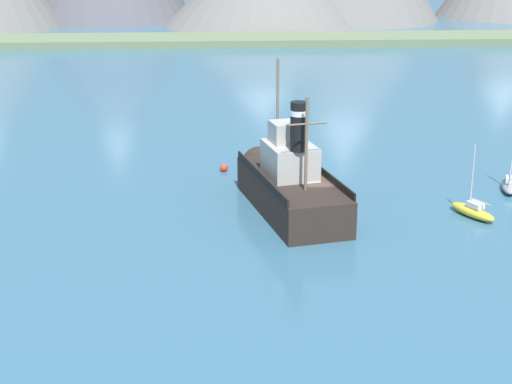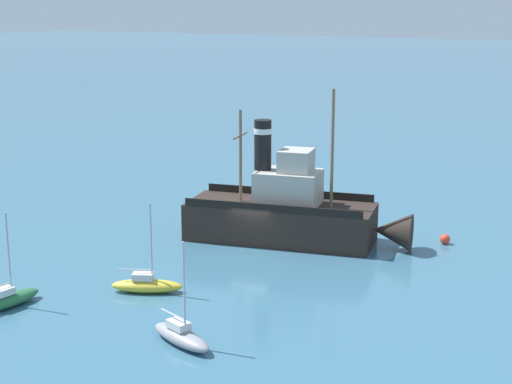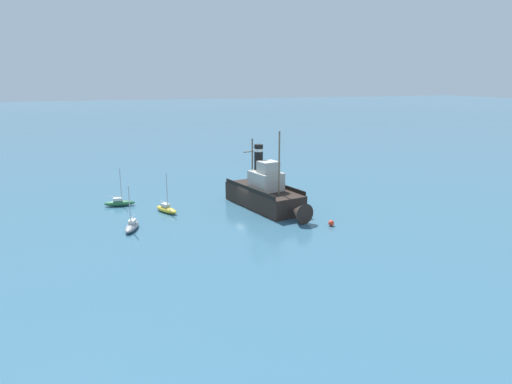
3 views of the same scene
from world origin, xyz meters
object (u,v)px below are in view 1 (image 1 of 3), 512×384
sailboat_grey (510,185)px  sailboat_yellow (473,211)px  old_tugboat (289,183)px  mooring_buoy (224,167)px

sailboat_grey → sailboat_yellow: size_ratio=1.00×
old_tugboat → sailboat_grey: 16.90m
sailboat_grey → mooring_buoy: sailboat_grey is taller
old_tugboat → sailboat_grey: bearing=10.5°
sailboat_yellow → old_tugboat: bearing=169.2°
old_tugboat → mooring_buoy: bearing=115.4°
mooring_buoy → sailboat_grey: bearing=-15.8°
sailboat_grey → mooring_buoy: 21.65m
sailboat_grey → sailboat_yellow: 7.00m
old_tugboat → sailboat_yellow: bearing=-10.8°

